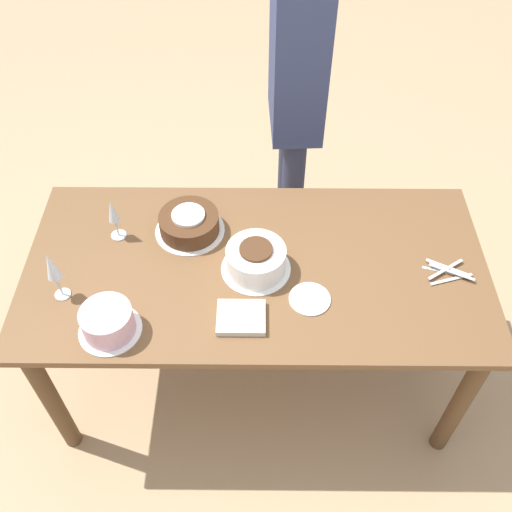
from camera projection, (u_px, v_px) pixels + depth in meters
name	position (u px, v px, depth m)	size (l,w,h in m)	color
ground_plane	(256.00, 369.00, 2.74)	(12.00, 12.00, 0.00)	tan
dining_table	(256.00, 283.00, 2.23)	(1.75, 0.86, 0.78)	brown
cake_center_white	(257.00, 260.00, 2.10)	(0.26, 0.26, 0.12)	white
cake_front_chocolate	(189.00, 223.00, 2.23)	(0.28, 0.28, 0.09)	white
cake_back_decorated	(108.00, 322.00, 1.92)	(0.22, 0.22, 0.11)	white
wine_glass_near	(52.00, 268.00, 1.94)	(0.06, 0.06, 0.22)	silver
wine_glass_far	(113.00, 213.00, 2.16)	(0.06, 0.06, 0.19)	silver
dessert_plate_left	(310.00, 299.00, 2.04)	(0.15, 0.15, 0.01)	silver
fork_pile	(449.00, 272.00, 2.12)	(0.18, 0.13, 0.02)	silver
napkin_stack	(241.00, 318.00, 1.98)	(0.17, 0.14, 0.03)	silver
person_cutting	(296.00, 81.00, 2.48)	(0.24, 0.41, 1.74)	#2D334C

